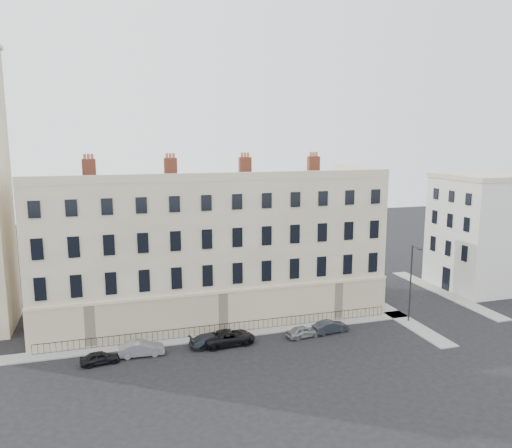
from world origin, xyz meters
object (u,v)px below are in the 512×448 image
(car_b, at_px, (141,349))
(streetlamp, at_px, (411,280))
(car_c, at_px, (211,340))
(car_e, at_px, (303,332))
(car_f, at_px, (330,327))
(car_d, at_px, (229,337))
(car_a, at_px, (100,358))

(car_b, height_order, streetlamp, streetlamp)
(car_c, bearing_deg, car_e, -103.04)
(car_c, height_order, streetlamp, streetlamp)
(car_b, height_order, car_f, car_b)
(car_d, bearing_deg, car_c, 83.41)
(car_a, xyz_separation_m, car_f, (21.81, 0.67, 0.04))
(car_a, xyz_separation_m, car_e, (18.78, 0.38, 0.01))
(car_d, height_order, streetlamp, streetlamp)
(car_f, xyz_separation_m, streetlamp, (9.17, 0.24, 3.97))
(car_b, xyz_separation_m, car_c, (6.35, 0.19, -0.05))
(streetlamp, bearing_deg, car_e, 176.55)
(car_b, xyz_separation_m, streetlamp, (27.48, 0.22, 3.92))
(car_b, relative_size, car_e, 1.19)
(car_c, distance_m, car_f, 11.96)
(car_f, bearing_deg, car_c, 81.32)
(streetlamp, bearing_deg, car_d, 174.42)
(car_b, bearing_deg, car_e, -88.52)
(streetlamp, bearing_deg, car_f, 175.58)
(car_c, bearing_deg, car_f, -100.88)
(car_c, bearing_deg, car_b, 81.83)
(car_a, bearing_deg, streetlamp, -95.92)
(car_c, relative_size, streetlamp, 0.50)
(car_c, xyz_separation_m, car_e, (8.93, -0.49, -0.03))
(car_b, distance_m, car_e, 15.28)
(car_d, relative_size, streetlamp, 0.60)
(car_a, bearing_deg, car_e, -96.44)
(car_d, bearing_deg, car_e, -97.13)
(car_b, bearing_deg, car_a, 103.62)
(streetlamp, bearing_deg, car_c, 174.17)
(car_f, bearing_deg, car_b, 82.25)
(streetlamp, bearing_deg, car_a, 175.76)
(car_f, distance_m, streetlamp, 10.00)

